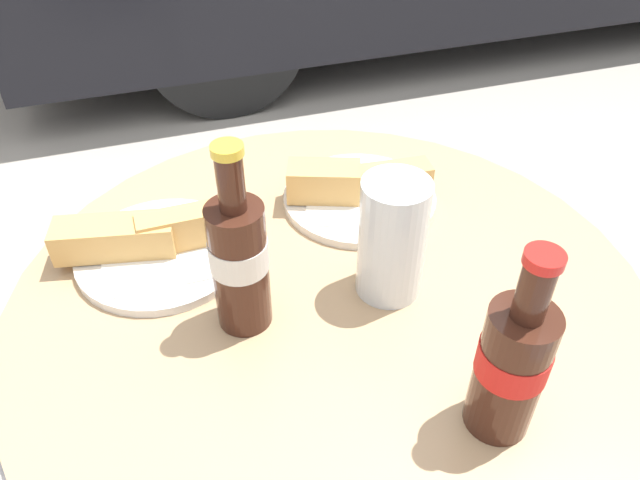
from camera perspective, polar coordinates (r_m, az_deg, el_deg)
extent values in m
cylinder|color=#B7B7BC|center=(1.03, 0.70, -18.42)|extent=(0.09, 0.09, 0.65)
cylinder|color=#B7B7BC|center=(0.78, 0.88, -5.98)|extent=(0.79, 0.79, 0.01)
cylinder|color=tan|center=(0.77, 0.89, -5.20)|extent=(0.78, 0.78, 0.02)
cylinder|color=#3D1E14|center=(0.61, 16.92, -11.43)|extent=(0.06, 0.06, 0.15)
cylinder|color=red|center=(0.60, 17.25, -10.35)|extent=(0.07, 0.07, 0.03)
cylinder|color=#3D1E14|center=(0.54, 19.01, -4.40)|extent=(0.03, 0.03, 0.06)
cylinder|color=red|center=(0.51, 19.83, -1.62)|extent=(0.03, 0.03, 0.01)
cylinder|color=#3D1E14|center=(0.68, -7.32, -2.49)|extent=(0.06, 0.06, 0.16)
cylinder|color=silver|center=(0.67, -7.45, -1.28)|extent=(0.06, 0.06, 0.04)
cylinder|color=#3D1E14|center=(0.61, -8.18, 5.23)|extent=(0.03, 0.03, 0.06)
cylinder|color=gold|center=(0.59, -8.51, 8.16)|extent=(0.03, 0.03, 0.01)
cylinder|color=silver|center=(0.73, 6.51, -0.91)|extent=(0.07, 0.07, 0.12)
cylinder|color=silver|center=(0.72, 6.61, 0.11)|extent=(0.08, 0.08, 0.15)
cylinder|color=silver|center=(0.83, -14.24, -1.12)|extent=(0.22, 0.22, 0.01)
cube|color=white|center=(0.83, -14.31, -0.76)|extent=(0.15, 0.15, 0.00)
cube|color=tan|center=(0.82, -18.26, 0.24)|extent=(0.16, 0.08, 0.04)
cube|color=tan|center=(0.81, -11.83, 1.20)|extent=(0.13, 0.04, 0.05)
cylinder|color=silver|center=(0.90, 3.62, 3.86)|extent=(0.22, 0.22, 0.01)
cube|color=white|center=(0.90, 3.64, 4.22)|extent=(0.19, 0.19, 0.00)
cube|color=tan|center=(0.87, 0.34, 5.38)|extent=(0.11, 0.08, 0.05)
cube|color=tan|center=(0.89, 6.49, 5.52)|extent=(0.12, 0.05, 0.04)
cylinder|color=black|center=(2.52, -9.06, 18.25)|extent=(0.62, 0.22, 0.62)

